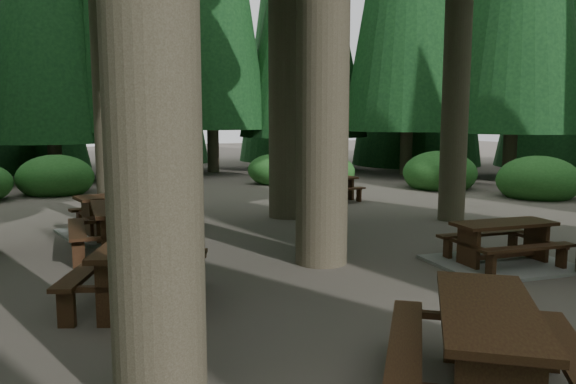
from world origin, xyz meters
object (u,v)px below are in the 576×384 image
picnic_table_c (125,219)px  picnic_table_d (331,185)px  picnic_table_a (503,251)px  picnic_table_b (116,222)px  picnic_table_f (138,263)px  picnic_table_e (487,339)px

picnic_table_c → picnic_table_d: bearing=8.9°
picnic_table_a → picnic_table_b: (-5.22, 3.83, 0.32)m
picnic_table_b → picnic_table_f: picnic_table_b is taller
picnic_table_e → picnic_table_f: picnic_table_e is taller
picnic_table_e → picnic_table_b: bearing=55.0°
picnic_table_d → picnic_table_f: 9.39m
picnic_table_e → picnic_table_c: bearing=49.0°
picnic_table_d → picnic_table_f: picnic_table_f is taller
picnic_table_d → picnic_table_f: (-7.01, -6.25, 0.10)m
picnic_table_c → picnic_table_d: 6.34m
picnic_table_d → picnic_table_e: bearing=-118.1°
picnic_table_d → picnic_table_c: bearing=-166.1°
picnic_table_e → picnic_table_f: (-1.86, 3.88, -0.01)m
picnic_table_c → picnic_table_f: (-0.89, -4.60, 0.27)m
picnic_table_d → picnic_table_b: bearing=-154.4°
picnic_table_a → picnic_table_e: picnic_table_e is taller
picnic_table_b → picnic_table_f: 2.92m
picnic_table_b → picnic_table_f: size_ratio=0.88×
picnic_table_c → picnic_table_d: size_ratio=1.64×
picnic_table_f → picnic_table_d: bearing=-20.8°
picnic_table_a → picnic_table_c: picnic_table_c is taller
picnic_table_a → picnic_table_f: picnic_table_f is taller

